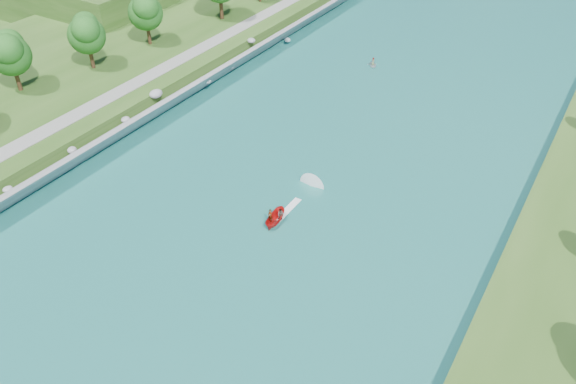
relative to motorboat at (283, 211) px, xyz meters
The scene contains 7 objects.
ground 10.68m from the motorboat, 105.53° to the right, with size 260.00×260.00×0.00m, color #2D5119.
river_water 10.17m from the motorboat, 106.33° to the left, with size 55.00×240.00×0.10m, color #185C53.
berm_west 53.75m from the motorboat, 169.56° to the left, with size 45.00×240.00×3.50m, color #2D5119.
riprap_bank 29.97m from the motorboat, 163.52° to the left, with size 4.04×236.00×4.39m.
riverside_path 36.78m from the motorboat, 164.60° to the left, with size 3.00×200.00×0.10m, color gray.
motorboat is the anchor object (origin of this frame).
raft 46.04m from the motorboat, 101.12° to the left, with size 2.85×3.03×1.63m.
Camera 1 is at (31.11, -34.45, 43.21)m, focal length 35.00 mm.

